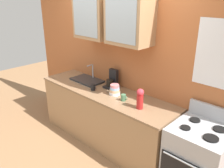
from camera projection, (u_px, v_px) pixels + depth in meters
ground_plane at (105, 140)px, 3.94m from camera, size 10.00×10.00×0.00m
back_wall_unit at (119, 53)px, 3.63m from camera, size 4.38×0.48×2.53m
counter at (105, 116)px, 3.77m from camera, size 2.43×0.67×0.89m
stove_range at (197, 161)px, 2.76m from camera, size 0.64×0.67×1.07m
sink_faucet at (87, 80)px, 4.01m from camera, size 0.55×0.33×0.27m
bowl_stack at (115, 90)px, 3.45m from camera, size 0.16×0.16×0.16m
vase at (140, 98)px, 3.02m from camera, size 0.09×0.09×0.28m
cup_near_sink at (93, 87)px, 3.62m from camera, size 0.11×0.07×0.10m
cup_near_bowls at (124, 98)px, 3.27m from camera, size 0.11×0.07×0.09m
coffee_maker at (112, 81)px, 3.72m from camera, size 0.17×0.20×0.29m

